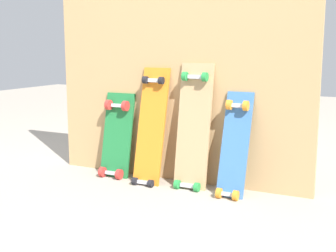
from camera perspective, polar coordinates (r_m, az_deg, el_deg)
The scene contains 6 objects.
ground_plane at distance 3.10m, azimuth 0.58°, elevation -6.96°, with size 12.00×12.00×0.00m, color #A89E8E.
plywood_wall_panel at distance 3.03m, azimuth 1.19°, elevation 7.85°, with size 1.82×0.04×1.58m, color tan.
skateboard_green at distance 3.21m, azimuth -6.45°, elevation -1.66°, with size 0.22×0.20×0.64m.
skateboard_orange at distance 3.03m, azimuth -2.18°, elevation -0.68°, with size 0.19×0.25×0.83m.
skateboard_natural at distance 2.92m, azimuth 3.15°, elevation -0.67°, with size 0.22×0.20×0.86m.
skateboard_blue at distance 2.81m, azimuth 8.24°, elevation -2.96°, with size 0.17×0.26×0.69m.
Camera 1 is at (1.30, -2.67, 0.90)m, focal length 48.89 mm.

